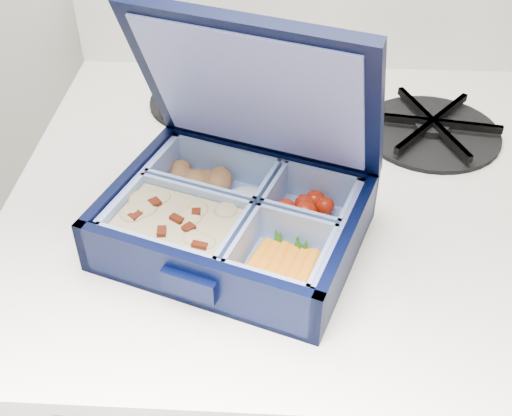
# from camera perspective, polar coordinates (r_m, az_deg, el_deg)

# --- Properties ---
(stove) EXTENTS (0.62, 0.62, 0.94)m
(stove) POSITION_cam_1_polar(r_m,az_deg,el_deg) (1.07, 2.75, -17.17)
(stove) COLOR white
(stove) RESTS_ON floor
(bento_box) EXTENTS (0.28, 0.25, 0.06)m
(bento_box) POSITION_cam_1_polar(r_m,az_deg,el_deg) (0.62, -1.94, -1.09)
(bento_box) COLOR black
(bento_box) RESTS_ON stove
(burner_grate) EXTENTS (0.19, 0.19, 0.02)m
(burner_grate) POSITION_cam_1_polar(r_m,az_deg,el_deg) (0.81, 15.37, 7.06)
(burner_grate) COLOR black
(burner_grate) RESTS_ON stove
(burner_grate_rear) EXTENTS (0.19, 0.19, 0.02)m
(burner_grate_rear) POSITION_cam_1_polar(r_m,az_deg,el_deg) (0.85, -4.24, 9.83)
(burner_grate_rear) COLOR black
(burner_grate_rear) RESTS_ON stove
(fork) EXTENTS (0.09, 0.19, 0.01)m
(fork) POSITION_cam_1_polar(r_m,az_deg,el_deg) (0.76, 3.59, 5.24)
(fork) COLOR #B9B9B9
(fork) RESTS_ON stove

